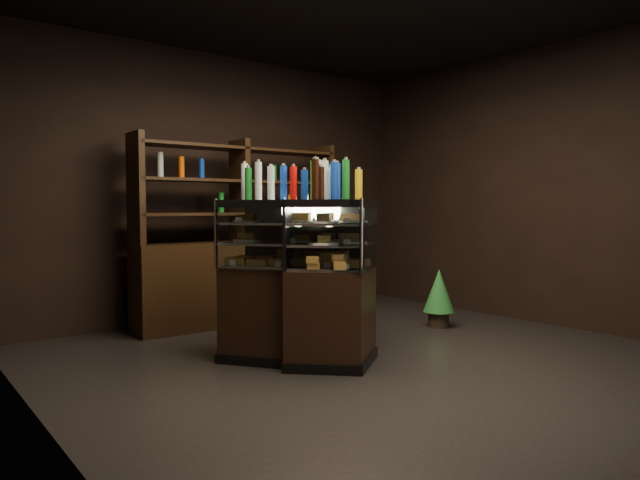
% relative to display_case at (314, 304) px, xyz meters
% --- Properties ---
extents(ground, '(5.00, 5.00, 0.00)m').
position_rel_display_case_xyz_m(ground, '(0.33, -0.40, -0.45)').
color(ground, black).
rests_on(ground, ground).
extents(room_shell, '(5.02, 5.02, 3.01)m').
position_rel_display_case_xyz_m(room_shell, '(0.33, -0.40, 1.49)').
color(room_shell, black).
rests_on(room_shell, ground).
extents(display_case, '(1.57, 1.36, 1.34)m').
position_rel_display_case_xyz_m(display_case, '(0.00, 0.00, 0.00)').
color(display_case, black).
rests_on(display_case, ground).
extents(food_display, '(1.19, 1.01, 0.42)m').
position_rel_display_case_xyz_m(food_display, '(-0.00, -0.01, 0.54)').
color(food_display, '#B48F40').
rests_on(food_display, display_case).
extents(bottles_top, '(1.02, 0.88, 0.30)m').
position_rel_display_case_xyz_m(bottles_top, '(0.00, 0.00, 1.02)').
color(bottles_top, silver).
rests_on(bottles_top, display_case).
extents(potted_conifer, '(0.33, 0.33, 0.70)m').
position_rel_display_case_xyz_m(potted_conifer, '(1.78, 0.15, -0.05)').
color(potted_conifer, black).
rests_on(potted_conifer, ground).
extents(back_shelving, '(2.35, 0.47, 2.00)m').
position_rel_display_case_xyz_m(back_shelving, '(0.24, 1.65, 0.16)').
color(back_shelving, black).
rests_on(back_shelving, ground).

